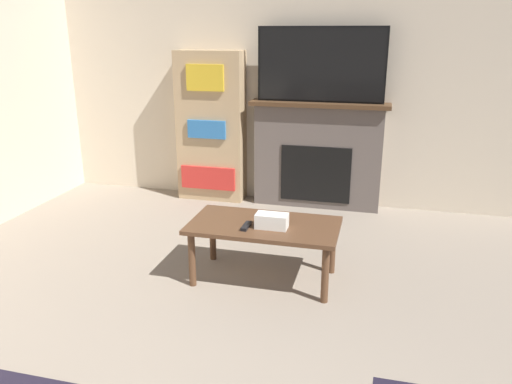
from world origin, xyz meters
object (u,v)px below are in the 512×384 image
object	(u,v)px
tv	(321,65)
coffee_table	(264,231)
fireplace	(318,155)
bookshelf	(211,127)

from	to	relation	value
tv	coffee_table	size ratio (longest dim) A/B	1.16
fireplace	bookshelf	size ratio (longest dim) A/B	0.88
coffee_table	bookshelf	xyz separation A→B (m)	(-0.98, 1.69, 0.39)
tv	bookshelf	distance (m)	1.29
fireplace	tv	world-z (taller)	tv
fireplace	coffee_table	xyz separation A→B (m)	(-0.14, -1.71, -0.16)
fireplace	coffee_table	size ratio (longest dim) A/B	1.30
coffee_table	bookshelf	size ratio (longest dim) A/B	0.68
coffee_table	bookshelf	world-z (taller)	bookshelf
tv	bookshelf	bearing A→B (deg)	-179.89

